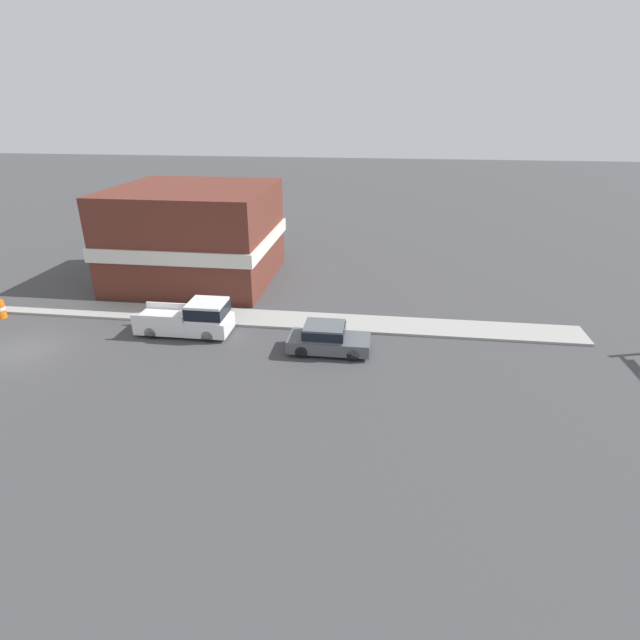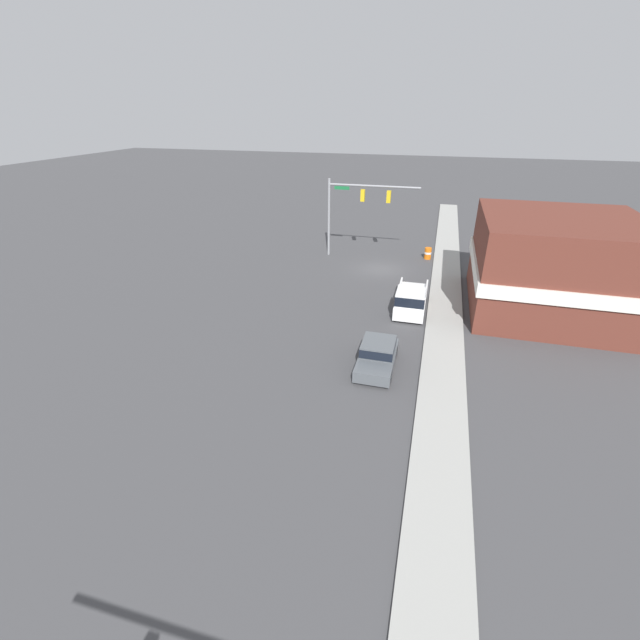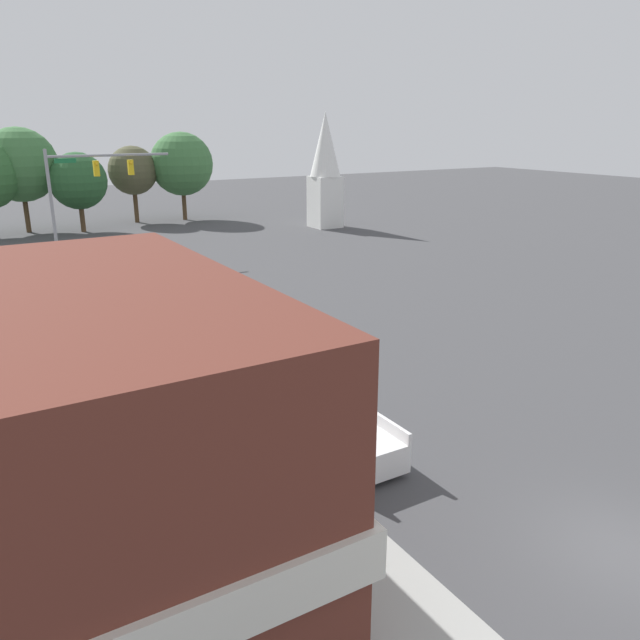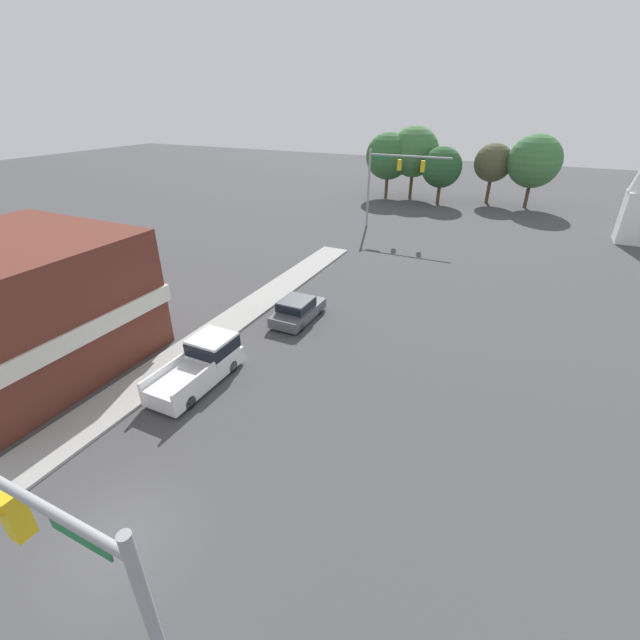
% 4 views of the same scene
% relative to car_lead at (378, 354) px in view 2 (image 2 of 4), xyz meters
% --- Properties ---
extents(ground_plane, '(200.00, 200.00, 0.00)m').
position_rel_car_lead_xyz_m(ground_plane, '(2.10, -15.90, -0.79)').
color(ground_plane, '#424244').
extents(sidewalk_curb, '(2.40, 60.00, 0.14)m').
position_rel_car_lead_xyz_m(sidewalk_curb, '(-3.60, -15.90, -0.72)').
color(sidewalk_curb, '#9E9E99').
rests_on(sidewalk_curb, ground).
extents(near_signal_assembly, '(8.38, 0.49, 7.21)m').
position_rel_car_lead_xyz_m(near_signal_assembly, '(5.08, -18.85, 4.49)').
color(near_signal_assembly, gray).
rests_on(near_signal_assembly, ground).
extents(car_lead, '(1.95, 4.23, 1.51)m').
position_rel_car_lead_xyz_m(car_lead, '(0.00, 0.00, 0.00)').
color(car_lead, black).
rests_on(car_lead, ground).
extents(pickup_truck_parked, '(2.03, 5.22, 1.97)m').
position_rel_car_lead_xyz_m(pickup_truck_parked, '(-1.19, -7.66, 0.17)').
color(pickup_truck_parked, black).
rests_on(pickup_truck_parked, ground).
extents(construction_barrel, '(0.66, 0.66, 1.08)m').
position_rel_car_lead_xyz_m(construction_barrel, '(-1.80, -20.07, -0.23)').
color(construction_barrel, orange).
rests_on(construction_barrel, ground).
extents(corner_brick_building, '(10.55, 10.93, 6.63)m').
position_rel_car_lead_xyz_m(corner_brick_building, '(-10.43, -10.69, 2.50)').
color(corner_brick_building, brown).
rests_on(corner_brick_building, ground).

